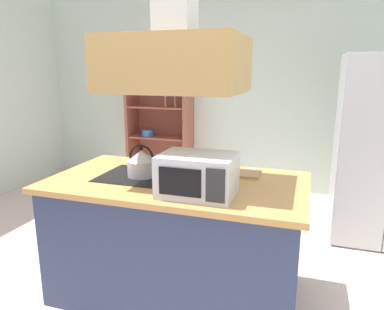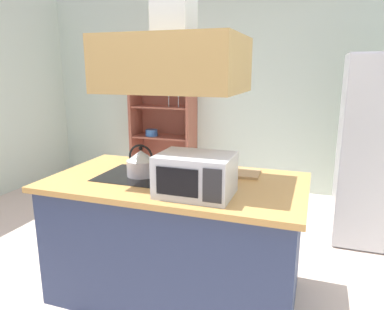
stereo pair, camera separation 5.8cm
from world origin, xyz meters
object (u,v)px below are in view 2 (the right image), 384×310
object	(u,v)px
kettle	(141,163)
microwave	(195,175)
dish_cabinet	(164,131)
cutting_board	(237,173)

from	to	relation	value
kettle	microwave	distance (m)	0.57
dish_cabinet	microwave	world-z (taller)	dish_cabinet
kettle	microwave	bearing A→B (deg)	-27.02
cutting_board	dish_cabinet	bearing A→B (deg)	125.07
dish_cabinet	cutting_board	xyz separation A→B (m)	(1.57, -2.23, 0.13)
cutting_board	microwave	bearing A→B (deg)	-104.92
dish_cabinet	microwave	bearing A→B (deg)	-62.83
dish_cabinet	kettle	bearing A→B (deg)	-69.97
cutting_board	microwave	xyz separation A→B (m)	(-0.14, -0.54, 0.12)
dish_cabinet	microwave	size ratio (longest dim) A/B	3.80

